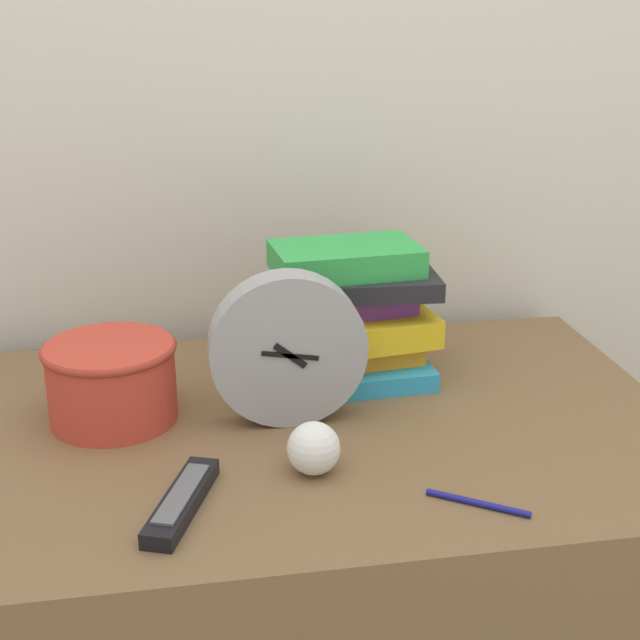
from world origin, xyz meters
The scene contains 7 objects.
wall_back centered at (0.00, 0.75, 1.20)m, with size 6.00×0.04×2.40m.
desk_clock centered at (0.00, 0.35, 0.88)m, with size 0.22×0.05×0.22m.
book_stack centered at (0.12, 0.49, 0.88)m, with size 0.25×0.21×0.21m.
basket centered at (-0.24, 0.39, 0.84)m, with size 0.18×0.18×0.11m.
tv_remote centered at (-0.15, 0.14, 0.79)m, with size 0.10×0.18×0.02m.
crumpled_paper_ball centered at (0.01, 0.20, 0.81)m, with size 0.07×0.07×0.07m.
pen centered at (0.19, 0.09, 0.78)m, with size 0.11×0.08×0.01m.
Camera 1 is at (-0.15, -0.76, 1.34)m, focal length 50.00 mm.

